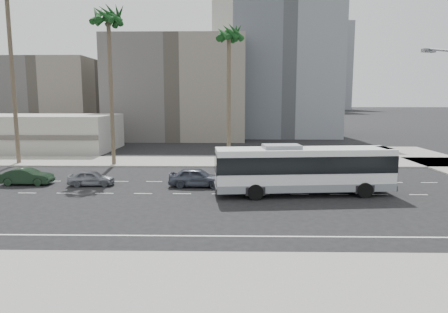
{
  "coord_description": "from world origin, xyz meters",
  "views": [
    {
      "loc": [
        -2.22,
        -29.72,
        7.18
      ],
      "look_at": [
        -2.85,
        4.0,
        2.33
      ],
      "focal_mm": 31.92,
      "sensor_mm": 36.0,
      "label": 1
    }
  ],
  "objects_px": {
    "city_bus": "(304,168)",
    "palm_mid": "(108,21)",
    "car_c": "(27,176)",
    "palm_near": "(229,37)",
    "car_b": "(91,178)",
    "car_a": "(197,177)"
  },
  "relations": [
    {
      "from": "palm_mid",
      "to": "car_a",
      "type": "bearing_deg",
      "value": -46.54
    },
    {
      "from": "car_b",
      "to": "car_c",
      "type": "relative_size",
      "value": 0.89
    },
    {
      "from": "palm_mid",
      "to": "city_bus",
      "type": "bearing_deg",
      "value": -35.62
    },
    {
      "from": "car_a",
      "to": "palm_mid",
      "type": "xyz_separation_m",
      "value": [
        -10.03,
        10.59,
        14.52
      ]
    },
    {
      "from": "car_b",
      "to": "car_c",
      "type": "distance_m",
      "value": 5.63
    },
    {
      "from": "city_bus",
      "to": "palm_mid",
      "type": "relative_size",
      "value": 0.8
    },
    {
      "from": "city_bus",
      "to": "palm_near",
      "type": "bearing_deg",
      "value": 106.13
    },
    {
      "from": "palm_near",
      "to": "car_b",
      "type": "bearing_deg",
      "value": -134.01
    },
    {
      "from": "city_bus",
      "to": "palm_near",
      "type": "distance_m",
      "value": 19.69
    },
    {
      "from": "car_b",
      "to": "palm_near",
      "type": "distance_m",
      "value": 21.11
    },
    {
      "from": "city_bus",
      "to": "palm_mid",
      "type": "height_order",
      "value": "palm_mid"
    },
    {
      "from": "palm_near",
      "to": "palm_mid",
      "type": "bearing_deg",
      "value": -173.38
    },
    {
      "from": "car_b",
      "to": "palm_mid",
      "type": "height_order",
      "value": "palm_mid"
    },
    {
      "from": "car_b",
      "to": "palm_mid",
      "type": "xyz_separation_m",
      "value": [
        -1.17,
        10.37,
        14.66
      ]
    },
    {
      "from": "car_c",
      "to": "car_a",
      "type": "bearing_deg",
      "value": -93.08
    },
    {
      "from": "palm_near",
      "to": "car_a",
      "type": "bearing_deg",
      "value": -102.04
    },
    {
      "from": "car_b",
      "to": "palm_mid",
      "type": "relative_size",
      "value": 0.22
    },
    {
      "from": "city_bus",
      "to": "car_a",
      "type": "relative_size",
      "value": 2.93
    },
    {
      "from": "city_bus",
      "to": "car_c",
      "type": "height_order",
      "value": "city_bus"
    },
    {
      "from": "car_a",
      "to": "city_bus",
      "type": "bearing_deg",
      "value": -104.39
    },
    {
      "from": "car_c",
      "to": "palm_near",
      "type": "bearing_deg",
      "value": -57.01
    },
    {
      "from": "city_bus",
      "to": "palm_mid",
      "type": "distance_m",
      "value": 26.22
    }
  ]
}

